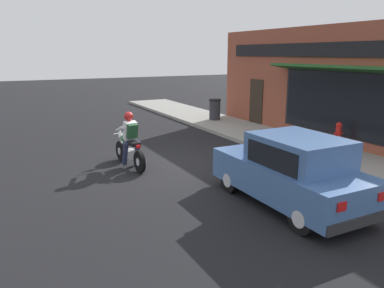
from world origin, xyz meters
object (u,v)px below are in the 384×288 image
(fire_hydrant, at_px, (338,135))
(car_hatchback, at_px, (291,172))
(motorcycle_with_rider, at_px, (130,144))
(trash_bin, at_px, (215,109))

(fire_hydrant, bearing_deg, car_hatchback, -148.91)
(motorcycle_with_rider, relative_size, car_hatchback, 0.53)
(fire_hydrant, bearing_deg, motorcycle_with_rider, 166.11)
(motorcycle_with_rider, bearing_deg, fire_hydrant, -13.89)
(car_hatchback, relative_size, trash_bin, 3.87)
(motorcycle_with_rider, xyz_separation_m, car_hatchback, (2.16, -4.36, 0.09))
(car_hatchback, height_order, fire_hydrant, car_hatchback)
(motorcycle_with_rider, xyz_separation_m, fire_hydrant, (6.66, -1.65, -0.11))
(car_hatchback, bearing_deg, fire_hydrant, 31.09)
(trash_bin, bearing_deg, motorcycle_with_rider, -139.61)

